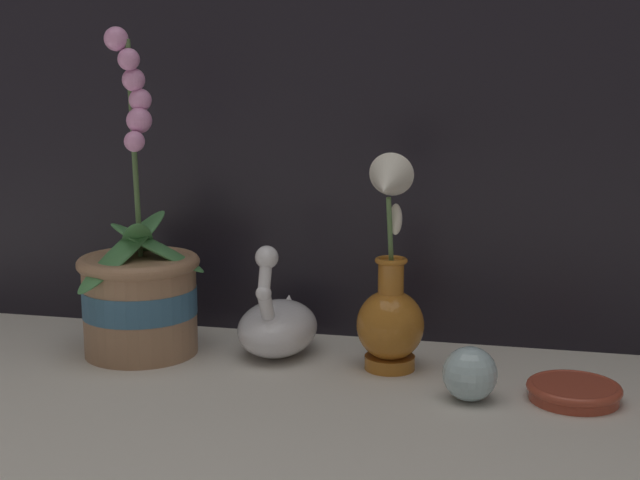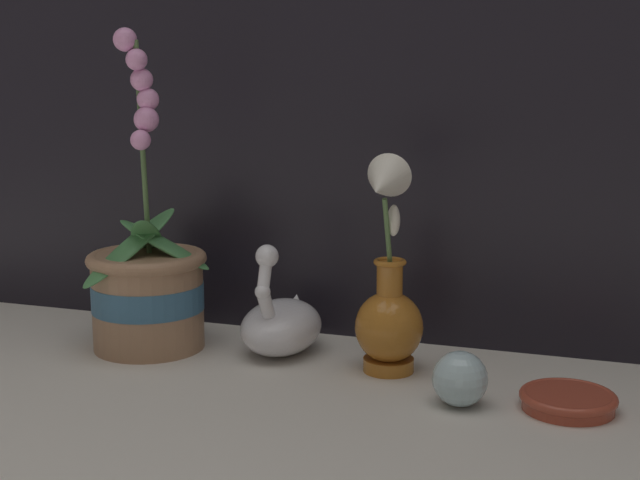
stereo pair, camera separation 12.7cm
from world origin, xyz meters
name	(u,v)px [view 1 (the left image)]	position (x,y,z in m)	size (l,w,h in m)	color
ground_plane	(314,401)	(0.00, 0.00, 0.00)	(2.80, 2.80, 0.00)	beige
orchid_potted_plant	(140,290)	(-0.30, 0.14, 0.10)	(0.20, 0.24, 0.49)	#9E7556
swan_figurine	(278,324)	(-0.10, 0.18, 0.05)	(0.12, 0.18, 0.18)	white
blue_vase	(390,297)	(0.08, 0.14, 0.11)	(0.10, 0.14, 0.31)	#B26B23
glass_sphere	(470,374)	(0.20, 0.05, 0.04)	(0.07, 0.07, 0.07)	silver
amber_dish	(574,391)	(0.33, 0.08, 0.01)	(0.12, 0.12, 0.02)	#A8422D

